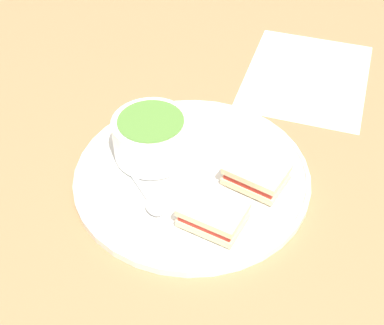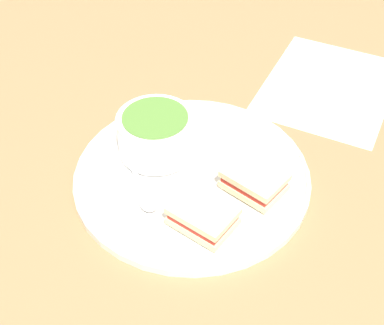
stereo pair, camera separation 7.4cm
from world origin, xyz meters
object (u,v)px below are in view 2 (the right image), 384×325
object	(u,v)px
sandwich_half_far	(253,183)
spoon	(146,198)
soup_bowl	(156,134)
sandwich_half_near	(203,216)

from	to	relation	value
sandwich_half_far	spoon	bearing A→B (deg)	28.24
soup_bowl	spoon	world-z (taller)	soup_bowl
soup_bowl	sandwich_half_near	bearing A→B (deg)	136.44
sandwich_half_far	sandwich_half_near	bearing A→B (deg)	61.51
sandwich_half_near	sandwich_half_far	bearing A→B (deg)	-118.49
spoon	sandwich_half_far	size ratio (longest dim) A/B	1.02
soup_bowl	sandwich_half_far	world-z (taller)	soup_bowl
spoon	sandwich_half_near	xyz separation A→B (m)	(-0.08, 0.01, 0.01)
soup_bowl	spoon	bearing A→B (deg)	105.80
soup_bowl	sandwich_half_far	distance (m)	0.16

